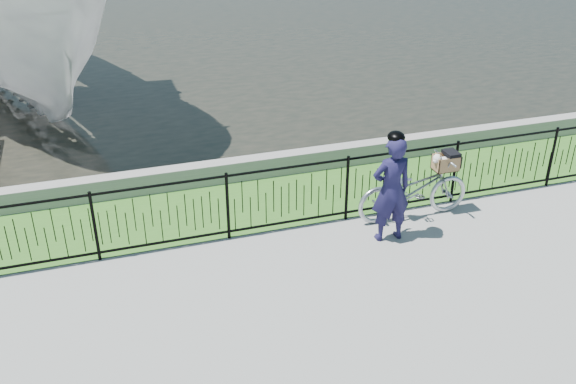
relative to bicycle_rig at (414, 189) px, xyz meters
name	(u,v)px	position (x,y,z in m)	size (l,w,h in m)	color
ground	(323,283)	(-2.09, -1.33, -0.53)	(120.00, 120.00, 0.00)	gray
grass_strip	(272,200)	(-2.09, 1.27, -0.52)	(60.00, 2.00, 0.01)	#346921
quay_wall	(256,167)	(-2.09, 2.27, -0.33)	(60.00, 0.30, 0.40)	gray
fence	(289,197)	(-2.09, 0.27, 0.05)	(14.00, 0.06, 1.15)	black
bicycle_rig	(414,189)	(0.00, 0.00, 0.00)	(1.97, 0.69, 1.13)	#B2B8BF
cyclist	(391,188)	(-0.69, -0.50, 0.37)	(0.64, 0.43, 1.81)	#18153A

